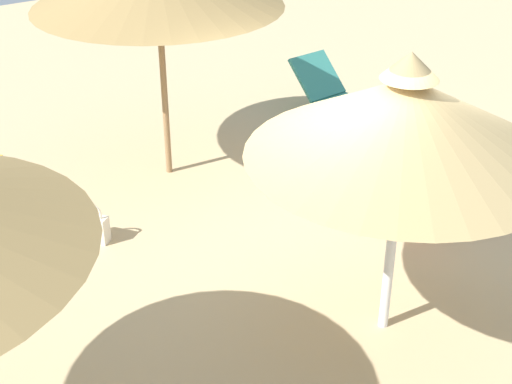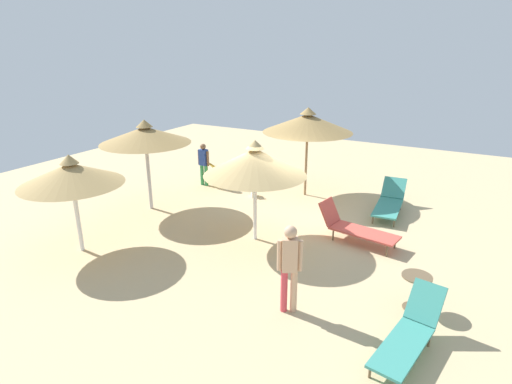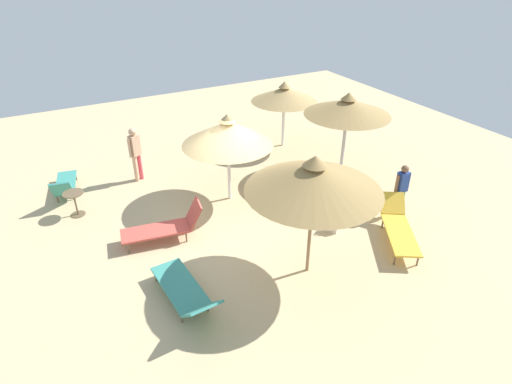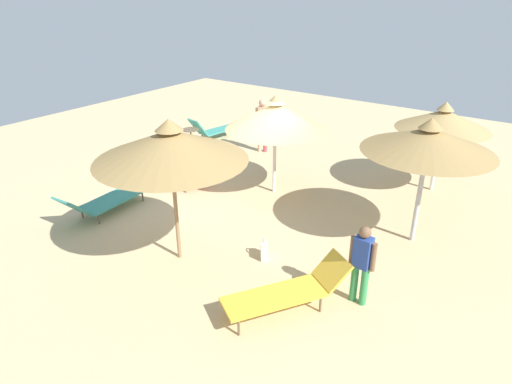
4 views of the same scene
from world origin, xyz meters
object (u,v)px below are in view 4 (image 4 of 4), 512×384
parasol_umbrella_near_left (170,145)px  side_table_round (191,136)px  parasol_umbrella_edge (275,116)px  lounge_chair_back (289,290)px  parasol_umbrella_front (429,140)px  lounge_chair_far_right (213,129)px  lounge_chair_far_left (102,201)px  lounge_chair_center (183,171)px  person_standing_near_right (362,261)px  handbag (264,251)px  person_standing_edge (262,122)px  parasol_umbrella_near_right (444,120)px

parasol_umbrella_near_left → side_table_round: parasol_umbrella_near_left is taller
parasol_umbrella_edge → lounge_chair_back: 5.17m
parasol_umbrella_front → lounge_chair_far_right: (-2.87, -8.20, -1.95)m
lounge_chair_far_left → lounge_chair_far_right: lounge_chair_far_right is taller
parasol_umbrella_edge → lounge_chair_center: (1.11, -2.31, -1.70)m
person_standing_near_right → side_table_round: (-4.25, -7.97, -0.38)m
person_standing_near_right → handbag: (-0.19, -2.15, -0.70)m
parasol_umbrella_front → handbag: parasol_umbrella_front is taller
lounge_chair_center → handbag: 4.32m
lounge_chair_center → lounge_chair_back: lounge_chair_center is taller
person_standing_near_right → side_table_round: 9.04m
lounge_chair_center → side_table_round: size_ratio=2.98×
lounge_chair_far_left → lounge_chair_back: bearing=86.2°
parasol_umbrella_near_left → side_table_round: bearing=-139.2°
lounge_chair_back → side_table_round: lounge_chair_back is taller
parasol_umbrella_front → lounge_chair_far_right: size_ratio=1.34×
parasol_umbrella_edge → person_standing_edge: 3.40m
parasol_umbrella_edge → side_table_round: size_ratio=3.71×
parasol_umbrella_front → lounge_chair_far_left: parasol_umbrella_front is taller
person_standing_edge → side_table_round: person_standing_edge is taller
parasol_umbrella_near_left → lounge_chair_back: parasol_umbrella_near_left is taller
person_standing_near_right → lounge_chair_far_right: bearing=-124.5°
lounge_chair_center → handbag: bearing=66.2°
parasol_umbrella_front → lounge_chair_center: bearing=-83.0°
lounge_chair_back → lounge_chair_far_left: lounge_chair_far_left is taller
parasol_umbrella_edge → parasol_umbrella_near_left: parasol_umbrella_near_left is taller
parasol_umbrella_near_left → person_standing_edge: bearing=-160.1°
parasol_umbrella_edge → person_standing_near_right: bearing=51.3°
lounge_chair_far_left → parasol_umbrella_near_right: bearing=135.2°
parasol_umbrella_near_right → lounge_chair_back: bearing=-5.0°
parasol_umbrella_near_right → parasol_umbrella_near_left: 7.27m
lounge_chair_far_left → side_table_round: bearing=-162.6°
parasol_umbrella_near_left → person_standing_near_right: bearing=102.5°
lounge_chair_center → lounge_chair_far_right: (-3.63, -2.00, -0.04)m
side_table_round → handbag: bearing=55.1°
parasol_umbrella_edge → parasol_umbrella_front: size_ratio=0.95×
parasol_umbrella_edge → lounge_chair_far_right: size_ratio=1.28×
parasol_umbrella_edge → handbag: parasol_umbrella_edge is taller
person_standing_near_right → lounge_chair_far_left: bearing=-85.4°
lounge_chair_back → handbag: lounge_chair_back is taller
parasol_umbrella_front → person_standing_edge: bearing=-115.1°
parasol_umbrella_near_right → person_standing_edge: parasol_umbrella_near_right is taller
parasol_umbrella_edge → parasol_umbrella_near_right: parasol_umbrella_edge is taller
lounge_chair_far_right → parasol_umbrella_front: bearing=70.7°
parasol_umbrella_near_left → lounge_chair_far_left: 3.56m
parasol_umbrella_edge → side_table_round: bearing=-106.2°
parasol_umbrella_near_right → lounge_chair_far_left: (6.19, -6.15, -1.62)m
lounge_chair_center → person_standing_near_right: person_standing_near_right is taller
person_standing_edge → handbag: size_ratio=3.80×
lounge_chair_far_right → person_standing_edge: person_standing_edge is taller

